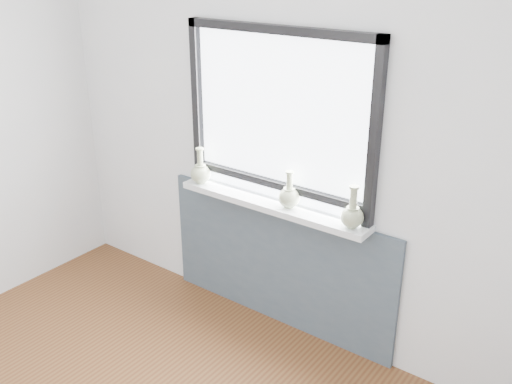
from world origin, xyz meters
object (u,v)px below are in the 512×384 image
Objects in this scene: windowsill at (271,205)px; vase_c at (352,215)px; vase_a at (201,172)px; vase_b at (289,196)px.

vase_c is (0.56, -0.02, 0.10)m from windowsill.
windowsill is 5.45× the size of vase_a.
vase_c reaches higher than windowsill.
windowsill is 5.34× the size of vase_c.
vase_b is 0.93× the size of vase_c.
windowsill is at bearing 178.26° from vase_c.
windowsill is 0.57m from vase_c.
vase_c is at bearing 0.21° from vase_a.
vase_c reaches higher than vase_a.
vase_a is 0.98× the size of vase_c.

